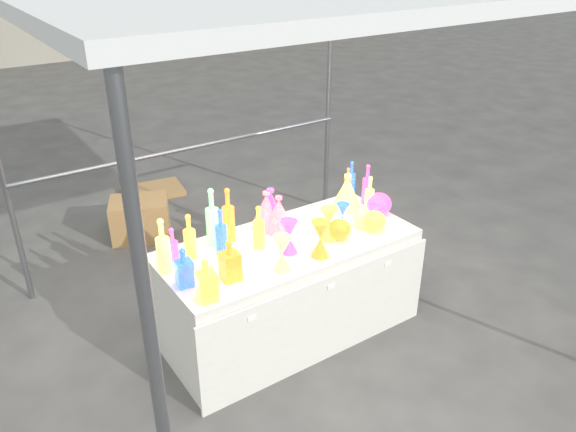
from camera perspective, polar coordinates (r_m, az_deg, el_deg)
ground at (r=4.30m, az=0.00°, el=-11.38°), size 80.00×80.00×0.00m
display_table at (r=4.07m, az=0.07°, el=-7.30°), size 1.84×0.83×0.75m
cardboard_box_closed at (r=5.59m, az=-14.77°, el=-0.25°), size 0.65×0.57×0.39m
cardboard_box_flat at (r=6.59m, az=-13.58°, el=2.51°), size 0.72×0.56×0.06m
bottle_0 at (r=3.69m, az=-9.98°, el=-2.00°), size 0.10×0.10×0.31m
bottle_2 at (r=3.84m, az=-6.09°, el=0.16°), size 0.11×0.11×0.39m
bottle_3 at (r=3.63m, az=-11.61°, el=-3.06°), size 0.09×0.09×0.27m
bottle_4 at (r=3.55m, az=-12.59°, el=-2.94°), size 0.11×0.11×0.37m
bottle_5 at (r=3.79m, az=-7.70°, el=-0.08°), size 0.11×0.11×0.42m
bottle_6 at (r=3.74m, az=-2.99°, el=-1.13°), size 0.10×0.10×0.31m
bottle_7 at (r=3.68m, az=-6.82°, el=-1.63°), size 0.10×0.10×0.33m
decanter_0 at (r=3.26m, az=-8.30°, el=-6.44°), size 0.12×0.12×0.27m
decanter_1 at (r=3.43m, az=-5.92°, el=-4.47°), size 0.12×0.12×0.27m
decanter_2 at (r=3.42m, az=-10.53°, el=-5.10°), size 0.11×0.11×0.25m
hourglass_0 at (r=3.66m, az=3.30°, el=-2.35°), size 0.14×0.14×0.25m
hourglass_1 at (r=3.70m, az=0.10°, el=-2.13°), size 0.14×0.14×0.23m
hourglass_2 at (r=3.51m, az=-0.59°, el=-3.83°), size 0.16×0.16×0.23m
hourglass_4 at (r=3.87m, az=4.12°, el=-0.82°), size 0.15×0.15×0.24m
hourglass_5 at (r=4.03m, az=5.57°, el=-0.01°), size 0.11×0.11×0.20m
globe_0 at (r=4.04m, az=8.75°, el=-0.63°), size 0.21×0.21×0.13m
globe_1 at (r=4.09m, az=7.56°, el=-0.26°), size 0.19×0.19×0.12m
globe_2 at (r=3.91m, az=5.25°, el=-1.46°), size 0.18×0.18×0.13m
globe_3 at (r=4.28m, az=9.20°, el=1.10°), size 0.22×0.22×0.15m
lampshade_0 at (r=3.97m, az=-0.94°, el=0.27°), size 0.26×0.26×0.26m
lampshade_1 at (r=4.02m, az=-2.19°, el=0.67°), size 0.31×0.31×0.28m
lampshade_2 at (r=4.04m, az=-1.78°, el=0.90°), size 0.26×0.26×0.29m
lampshade_3 at (r=4.33m, az=6.01°, el=2.52°), size 0.30×0.30×0.28m
bottle_8 at (r=4.54m, az=6.45°, el=3.82°), size 0.09×0.09×0.29m
bottle_9 at (r=4.53m, az=6.08°, el=3.46°), size 0.07×0.07×0.25m
bottle_10 at (r=4.41m, az=8.04°, el=3.23°), size 0.07×0.07×0.33m
bottle_11 at (r=4.26m, az=8.29°, el=2.16°), size 0.09×0.09×0.30m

